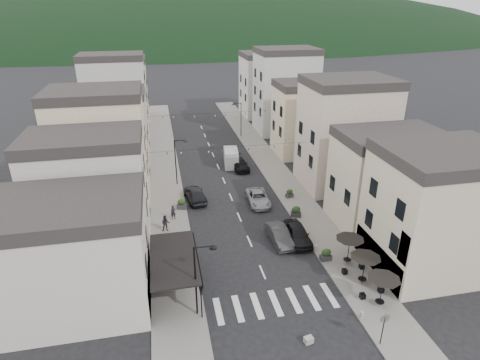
% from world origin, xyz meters
% --- Properties ---
extents(ground, '(700.00, 700.00, 0.00)m').
position_xyz_m(ground, '(0.00, 0.00, 0.00)').
color(ground, black).
rests_on(ground, ground).
extents(sidewalk_left, '(4.00, 76.00, 0.12)m').
position_xyz_m(sidewalk_left, '(-7.50, 32.00, 0.06)').
color(sidewalk_left, slate).
rests_on(sidewalk_left, ground).
extents(sidewalk_right, '(4.00, 76.00, 0.12)m').
position_xyz_m(sidewalk_right, '(7.50, 32.00, 0.06)').
color(sidewalk_right, slate).
rests_on(sidewalk_right, ground).
extents(hill_backdrop, '(640.00, 360.00, 70.00)m').
position_xyz_m(hill_backdrop, '(0.00, 300.00, 0.00)').
color(hill_backdrop, black).
rests_on(hill_backdrop, ground).
extents(boutique_building, '(12.00, 8.00, 8.00)m').
position_xyz_m(boutique_building, '(-15.50, 5.00, 4.00)').
color(boutique_building, beige).
rests_on(boutique_building, ground).
extents(bistro_building, '(10.00, 8.00, 10.00)m').
position_xyz_m(bistro_building, '(14.50, 4.00, 5.00)').
color(bistro_building, beige).
rests_on(bistro_building, ground).
extents(boutique_awning, '(3.77, 7.50, 3.28)m').
position_xyz_m(boutique_awning, '(-7.25, 5.00, 3.11)').
color(boutique_awning, black).
rests_on(boutique_awning, ground).
extents(buildings_row_left, '(10.20, 54.16, 14.00)m').
position_xyz_m(buildings_row_left, '(-14.50, 37.75, 6.12)').
color(buildings_row_left, beige).
rests_on(buildings_row_left, ground).
extents(buildings_row_right, '(10.20, 54.16, 14.50)m').
position_xyz_m(buildings_row_right, '(14.50, 36.59, 6.32)').
color(buildings_row_right, beige).
rests_on(buildings_row_right, ground).
extents(cafe_terrace, '(2.50, 8.10, 2.53)m').
position_xyz_m(cafe_terrace, '(7.70, 2.80, 2.36)').
color(cafe_terrace, black).
rests_on(cafe_terrace, ground).
extents(streetlamp_left_near, '(1.70, 0.56, 6.00)m').
position_xyz_m(streetlamp_left_near, '(-5.82, 2.00, 3.70)').
color(streetlamp_left_near, black).
rests_on(streetlamp_left_near, ground).
extents(streetlamp_left_far, '(1.70, 0.56, 6.00)m').
position_xyz_m(streetlamp_left_far, '(-5.82, 26.00, 3.70)').
color(streetlamp_left_far, black).
rests_on(streetlamp_left_far, ground).
extents(streetlamp_right_far, '(1.70, 0.56, 6.00)m').
position_xyz_m(streetlamp_right_far, '(5.82, 44.00, 3.70)').
color(streetlamp_right_far, black).
rests_on(streetlamp_right_far, ground).
extents(traffic_sign, '(0.70, 0.07, 2.70)m').
position_xyz_m(traffic_sign, '(5.80, -3.50, 1.93)').
color(traffic_sign, black).
rests_on(traffic_sign, ground).
extents(bollards, '(11.66, 10.26, 0.60)m').
position_xyz_m(bollards, '(0.00, 5.50, 0.42)').
color(bollards, gray).
rests_on(bollards, ground).
extents(bunting_near, '(19.00, 0.28, 0.62)m').
position_xyz_m(bunting_near, '(0.00, 22.00, 5.65)').
color(bunting_near, black).
rests_on(bunting_near, ground).
extents(bunting_far, '(19.00, 0.28, 0.62)m').
position_xyz_m(bunting_far, '(0.00, 38.00, 5.65)').
color(bunting_far, black).
rests_on(bunting_far, ground).
extents(parked_car_a, '(2.05, 4.91, 1.66)m').
position_xyz_m(parked_car_a, '(4.60, 10.13, 0.83)').
color(parked_car_a, black).
rests_on(parked_car_a, ground).
extents(parked_car_b, '(1.79, 4.66, 1.52)m').
position_xyz_m(parked_car_b, '(2.80, 10.28, 0.76)').
color(parked_car_b, '#323234').
rests_on(parked_car_b, ground).
extents(parked_car_c, '(2.54, 5.15, 1.40)m').
position_xyz_m(parked_car_c, '(2.80, 18.75, 0.70)').
color(parked_car_c, '#95989D').
rests_on(parked_car_c, ground).
extents(parked_car_d, '(2.36, 5.06, 1.43)m').
position_xyz_m(parked_car_d, '(2.86, 29.62, 0.71)').
color(parked_car_d, black).
rests_on(parked_car_d, ground).
extents(parked_car_e, '(2.66, 5.22, 1.70)m').
position_xyz_m(parked_car_e, '(-4.27, 20.96, 0.85)').
color(parked_car_e, black).
rests_on(parked_car_e, ground).
extents(delivery_van, '(2.52, 5.06, 2.33)m').
position_xyz_m(delivery_van, '(1.98, 31.41, 1.14)').
color(delivery_van, silver).
rests_on(delivery_van, ground).
extents(pedestrian_a, '(0.58, 0.40, 1.57)m').
position_xyz_m(pedestrian_a, '(-7.04, 16.81, 0.90)').
color(pedestrian_a, black).
rests_on(pedestrian_a, sidewalk_left).
extents(pedestrian_b, '(0.88, 0.71, 1.74)m').
position_xyz_m(pedestrian_b, '(-7.93, 14.44, 0.99)').
color(pedestrian_b, black).
rests_on(pedestrian_b, sidewalk_left).
extents(concrete_block_b, '(0.68, 0.56, 0.45)m').
position_xyz_m(concrete_block_b, '(1.09, -2.29, 0.23)').
color(concrete_block_b, '#97958F').
rests_on(concrete_block_b, ground).
extents(planter_la, '(0.92, 0.55, 0.99)m').
position_xyz_m(planter_la, '(-6.48, 10.94, 0.60)').
color(planter_la, '#2B2B2D').
rests_on(planter_la, sidewalk_left).
extents(planter_lb, '(1.17, 0.87, 1.17)m').
position_xyz_m(planter_lb, '(-6.00, 19.00, 0.69)').
color(planter_lb, '#313133').
rests_on(planter_lb, sidewalk_left).
extents(planter_ra, '(1.04, 0.61, 1.14)m').
position_xyz_m(planter_ra, '(6.00, 6.42, 0.67)').
color(planter_ra, '#2D2D30').
rests_on(planter_ra, sidewalk_right).
extents(planter_rb, '(1.23, 0.90, 1.23)m').
position_xyz_m(planter_rb, '(6.00, 14.65, 0.72)').
color(planter_rb, '#28282A').
rests_on(planter_rb, sidewalk_right).
extents(planter_rc, '(1.01, 0.73, 1.02)m').
position_xyz_m(planter_rc, '(6.82, 19.32, 0.61)').
color(planter_rc, '#323134').
rests_on(planter_rc, sidewalk_right).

